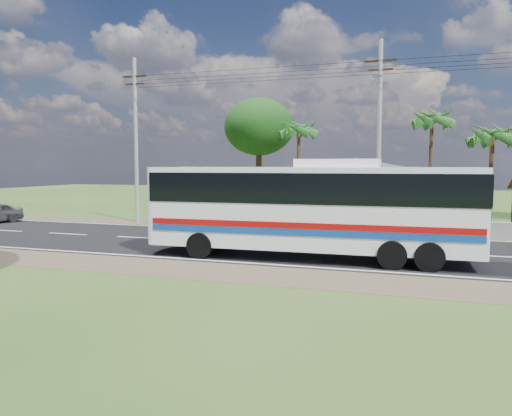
{
  "coord_description": "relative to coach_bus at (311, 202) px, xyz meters",
  "views": [
    {
      "loc": [
        5.37,
        -23.15,
        3.93
      ],
      "look_at": [
        -2.63,
        1.0,
        1.7
      ],
      "focal_mm": 35.0,
      "sensor_mm": 36.0,
      "label": 1
    }
  ],
  "objects": [
    {
      "name": "house",
      "position": [
        -0.07,
        15.93,
        0.27
      ],
      "size": [
        12.4,
        10.0,
        5.0
      ],
      "color": "tan",
      "rests_on": "ground"
    },
    {
      "name": "road",
      "position": [
        -1.07,
        2.93,
        -2.36
      ],
      "size": [
        120.0,
        16.0,
        0.03
      ],
      "color": "black",
      "rests_on": "ground"
    },
    {
      "name": "coach_bus",
      "position": [
        0.0,
        0.0,
        0.0
      ],
      "size": [
        13.44,
        3.27,
        4.15
      ],
      "rotation": [
        0.0,
        0.0,
        0.03
      ],
      "color": "white",
      "rests_on": "ground"
    },
    {
      "name": "tree_behind_house",
      "position": [
        -9.07,
        20.93,
        4.74
      ],
      "size": [
        6.0,
        6.0,
        9.61
      ],
      "color": "#47301E",
      "rests_on": "ground"
    },
    {
      "name": "ground",
      "position": [
        -1.07,
        2.93,
        -2.37
      ],
      "size": [
        120.0,
        120.0,
        0.0
      ],
      "primitive_type": "plane",
      "color": "#294518",
      "rests_on": "ground"
    },
    {
      "name": "palm_far",
      "position": [
        -5.07,
        18.93,
        4.31
      ],
      "size": [
        2.8,
        2.8,
        7.7
      ],
      "color": "#47301E",
      "rests_on": "ground"
    },
    {
      "name": "palm_near",
      "position": [
        8.43,
        13.93,
        3.34
      ],
      "size": [
        2.8,
        2.8,
        6.7
      ],
      "color": "#47301E",
      "rests_on": "ground"
    },
    {
      "name": "palm_mid",
      "position": [
        4.93,
        18.43,
        4.79
      ],
      "size": [
        2.8,
        2.8,
        8.2
      ],
      "color": "#47301E",
      "rests_on": "ground"
    },
    {
      "name": "utility_poles",
      "position": [
        1.6,
        9.41,
        3.4
      ],
      "size": [
        32.8,
        2.22,
        11.0
      ],
      "color": "#9E9E99",
      "rests_on": "ground"
    },
    {
      "name": "motorcycle",
      "position": [
        7.93,
        9.6,
        -1.97
      ],
      "size": [
        1.63,
        0.96,
        0.81
      ],
      "primitive_type": "imported",
      "rotation": [
        0.0,
        0.0,
        1.28
      ],
      "color": "black",
      "rests_on": "ground"
    }
  ]
}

